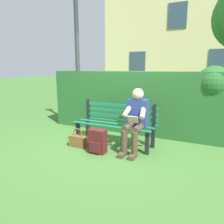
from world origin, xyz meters
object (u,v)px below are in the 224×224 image
Objects in this scene: person_seated at (135,118)px; lamp_post at (77,40)px; backpack at (97,141)px; park_bench at (116,123)px; handbag at (78,141)px.

lamp_post is at bearing -26.41° from person_seated.
park_bench is at bearing -99.14° from backpack.
person_seated is 2.72m from lamp_post.
handbag is (0.51, -0.10, -0.09)m from backpack.
lamp_post reaches higher than park_bench.
handbag is at bearing 16.33° from person_seated.
lamp_post is (1.47, -0.78, 1.80)m from park_bench.
person_seated reaches higher than park_bench.
person_seated is at bearing -163.67° from handbag.
park_bench is 1.42× the size of person_seated.
lamp_post is (0.86, -1.30, 2.13)m from handbag.
park_bench reaches higher than handbag.
park_bench is at bearing -139.75° from handbag.
park_bench is at bearing 151.90° from lamp_post.
lamp_post reaches higher than person_seated.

